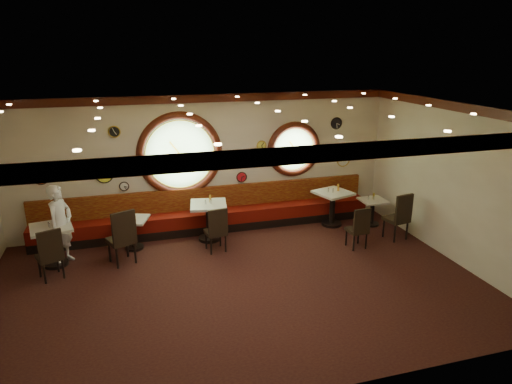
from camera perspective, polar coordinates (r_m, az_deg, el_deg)
name	(u,v)px	position (r m, az deg, el deg)	size (l,w,h in m)	color
floor	(238,284)	(8.66, -2.30, -11.39)	(9.00, 6.00, 0.00)	black
ceiling	(235,111)	(7.64, -2.59, 10.08)	(9.00, 6.00, 0.02)	gold
wall_back	(206,163)	(10.83, -6.26, 3.62)	(9.00, 0.02, 3.20)	beige
wall_front	(299,284)	(5.39, 5.42, -11.33)	(9.00, 0.02, 3.20)	beige
wall_right	(453,182)	(10.03, 23.39, 1.11)	(0.02, 6.00, 3.20)	beige
molding_back	(204,98)	(10.53, -6.49, 11.56)	(9.00, 0.10, 0.18)	#3D130B
molding_front	(302,155)	(4.89, 5.72, 4.64)	(9.00, 0.10, 0.18)	#3D130B
molding_right	(461,107)	(9.71, 24.24, 9.65)	(0.10, 6.00, 0.18)	#3D130B
banquette_base	(210,226)	(11.03, -5.74, -4.30)	(8.00, 0.55, 0.20)	black
banquette_seat	(210,217)	(10.94, -5.78, -3.08)	(8.00, 0.55, 0.30)	#5A0C07
banquette_back	(208,198)	(11.01, -6.06, -0.74)	(8.00, 0.10, 0.55)	#5B0907
porthole_left_glass	(180,154)	(10.69, -9.48, 4.67)	(1.66, 1.66, 0.02)	#83BC71
porthole_left_frame	(180,154)	(10.67, -9.47, 4.66)	(1.98, 1.98, 0.18)	#3D130B
porthole_left_ring	(180,155)	(10.65, -9.45, 4.62)	(1.61, 1.61, 0.03)	gold
porthole_right_glass	(294,149)	(11.36, 4.74, 5.36)	(1.10, 1.10, 0.02)	#83BC71
porthole_right_frame	(294,149)	(11.34, 4.77, 5.34)	(1.38, 1.38, 0.18)	#3D130B
porthole_right_ring	(294,150)	(11.32, 4.82, 5.31)	(1.09, 1.09, 0.03)	gold
wall_clock_0	(104,175)	(10.68, -18.44, 2.06)	(0.36, 0.36, 0.03)	yellow
wall_clock_1	(242,177)	(11.07, -1.82, 1.88)	(0.24, 0.24, 0.03)	red
wall_clock_2	(41,177)	(10.81, -25.34, 1.70)	(0.32, 0.32, 0.03)	red
wall_clock_3	(261,145)	(11.02, 0.67, 5.84)	(0.22, 0.22, 0.03)	#D6D047
wall_clock_4	(343,160)	(11.94, 10.84, 3.99)	(0.34, 0.34, 0.03)	silver
wall_clock_5	(114,132)	(10.47, -17.29, 7.21)	(0.24, 0.24, 0.03)	black
wall_clock_6	(336,123)	(11.65, 9.99, 8.46)	(0.28, 0.28, 0.03)	black
wall_clock_7	(124,186)	(10.75, -16.16, 0.70)	(0.20, 0.20, 0.03)	silver
table_a	(53,241)	(9.97, -24.05, -5.60)	(0.90, 0.90, 0.84)	black
table_b	(133,230)	(10.23, -15.14, -4.58)	(0.80, 0.80, 0.70)	black
table_c	(209,217)	(10.35, -5.92, -3.13)	(0.91, 0.91, 0.87)	black
table_d	(332,204)	(11.31, 9.54, -1.51)	(0.98, 0.98, 0.86)	black
table_e	(372,209)	(11.55, 14.33, -2.08)	(0.60, 0.60, 0.66)	black
chair_a	(50,251)	(9.37, -24.36, -6.75)	(0.56, 0.56, 0.63)	black
chair_b	(123,234)	(9.48, -16.35, -5.05)	(0.64, 0.64, 0.72)	black
chair_c	(217,227)	(9.71, -4.93, -4.40)	(0.47, 0.47, 0.62)	black
chair_d	(359,226)	(10.09, 12.79, -4.11)	(0.42, 0.42, 0.59)	black
chair_e	(400,214)	(10.76, 17.56, -2.60)	(0.54, 0.54, 0.68)	black
condiment_a_salt	(49,224)	(9.86, -24.50, -3.70)	(0.03, 0.03, 0.09)	silver
condiment_b_salt	(128,215)	(10.20, -15.69, -2.81)	(0.04, 0.04, 0.11)	silver
condiment_c_salt	(205,202)	(10.21, -6.33, -1.25)	(0.03, 0.03, 0.09)	silver
condiment_d_salt	(328,190)	(11.15, 9.03, 0.23)	(0.03, 0.03, 0.10)	silver
condiment_a_pepper	(50,225)	(9.79, -24.40, -3.83)	(0.03, 0.03, 0.09)	silver
condiment_b_pepper	(133,217)	(10.06, -15.13, -3.05)	(0.04, 0.04, 0.11)	silver
condiment_c_pepper	(211,202)	(10.20, -5.70, -1.20)	(0.04, 0.04, 0.11)	silver
condiment_d_pepper	(333,191)	(11.13, 9.61, 0.18)	(0.04, 0.04, 0.10)	#BBBBC0
condiment_a_bottle	(54,219)	(9.97, -23.89, -3.14)	(0.05, 0.05, 0.17)	orange
condiment_b_bottle	(134,214)	(10.16, -15.04, -2.71)	(0.05, 0.05, 0.15)	gold
condiment_c_bottle	(210,198)	(10.30, -5.74, -0.81)	(0.06, 0.06, 0.18)	gold
condiment_d_bottle	(338,187)	(11.27, 10.25, 0.58)	(0.06, 0.06, 0.18)	gold
condiment_e_salt	(368,197)	(11.45, 13.88, -0.66)	(0.04, 0.04, 0.10)	silver
condiment_e_pepper	(374,198)	(11.47, 14.52, -0.72)	(0.03, 0.03, 0.09)	#BBBABF
condiment_e_bottle	(374,196)	(11.50, 14.50, -0.50)	(0.05, 0.05, 0.15)	gold
waiter	(61,225)	(9.92, -23.20, -3.77)	(0.60, 0.40, 1.65)	white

